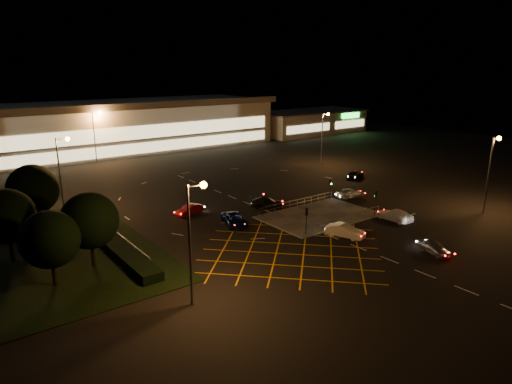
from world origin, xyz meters
TOP-DOWN VIEW (x-y plane):
  - ground at (0.00, 0.00)m, footprint 180.00×180.00m
  - pedestrian_island at (2.00, -2.00)m, footprint 14.00×9.00m
  - grass_verge at (-28.00, 6.00)m, footprint 18.00×30.00m
  - hedge at (-23.00, 6.00)m, footprint 2.00×26.00m
  - supermarket at (0.00, 61.95)m, footprint 72.00×26.50m
  - retail_unit_a at (46.00, 53.97)m, footprint 18.80×14.80m
  - retail_unit_b at (62.00, 53.96)m, footprint 14.80×14.80m
  - streetlight_sw at (-21.56, -12.00)m, footprint 1.78×0.56m
  - streetlight_se at (20.44, -14.00)m, footprint 1.78×0.56m
  - streetlight_nw at (-23.56, 18.00)m, footprint 1.78×0.56m
  - streetlight_ne at (24.44, 20.00)m, footprint 1.78×0.56m
  - streetlight_far_left at (-9.56, 48.00)m, footprint 1.78×0.56m
  - streetlight_far_right at (30.44, 50.00)m, footprint 1.78×0.56m
  - signal_sw at (-4.00, -5.99)m, footprint 0.28×0.30m
  - signal_se at (8.00, -5.99)m, footprint 0.28×0.30m
  - signal_nw at (-4.00, 1.99)m, footprint 0.28×0.30m
  - signal_ne at (8.00, 1.99)m, footprint 0.28×0.30m
  - tree_a at (-30.00, -2.00)m, footprint 5.04×5.04m
  - tree_b at (-32.00, 6.00)m, footprint 5.40×5.40m
  - tree_c at (-28.00, 14.00)m, footprint 5.76×5.76m
  - tree_e at (-26.00, 0.00)m, footprint 5.40×5.40m
  - car_near_silver at (3.01, -17.75)m, footprint 2.53×4.07m
  - car_queue_white at (-0.84, -9.00)m, footprint 2.95×4.64m
  - car_left_blue at (-8.54, 1.71)m, footprint 3.84×5.59m
  - car_far_dkgrey at (-0.93, 5.02)m, footprint 4.91×4.34m
  - car_right_silver at (11.50, 1.27)m, footprint 4.67×2.90m
  - car_circ_red at (-10.89, 8.56)m, footprint 4.13×2.32m
  - car_east_grey at (21.53, 9.22)m, footprint 4.90×3.74m
  - car_approach_white at (8.40, -8.75)m, footprint 2.01×4.86m

SIDE VIEW (x-z plane):
  - ground at x=0.00m, z-range 0.00..0.00m
  - grass_verge at x=-28.00m, z-range 0.00..0.08m
  - pedestrian_island at x=2.00m, z-range 0.00..0.12m
  - hedge at x=-23.00m, z-range 0.00..1.00m
  - car_east_grey at x=21.53m, z-range 0.00..1.24m
  - car_circ_red at x=-10.89m, z-range 0.00..1.29m
  - car_near_silver at x=3.01m, z-range 0.00..1.29m
  - car_far_dkgrey at x=-0.93m, z-range 0.00..1.37m
  - car_approach_white at x=8.40m, z-range 0.00..1.41m
  - car_left_blue at x=-8.54m, z-range 0.00..1.42m
  - car_queue_white at x=-0.84m, z-range 0.00..1.44m
  - car_right_silver at x=11.50m, z-range 0.00..1.48m
  - signal_sw at x=-4.00m, z-range 0.79..3.94m
  - signal_se at x=8.00m, z-range 0.79..3.94m
  - signal_nw at x=-4.00m, z-range 0.79..3.94m
  - signal_ne at x=8.00m, z-range 0.79..3.94m
  - retail_unit_a at x=46.00m, z-range 0.04..6.39m
  - retail_unit_b at x=62.00m, z-range 0.05..6.40m
  - tree_a at x=-30.00m, z-range 0.90..7.76m
  - tree_b at x=-32.00m, z-range 0.97..8.32m
  - tree_e at x=-26.00m, z-range 0.97..8.32m
  - tree_c at x=-28.00m, z-range 1.03..8.87m
  - supermarket at x=0.00m, z-range 0.06..10.56m
  - streetlight_sw at x=-21.56m, z-range 1.55..11.58m
  - streetlight_se at x=20.44m, z-range 1.55..11.58m
  - streetlight_nw at x=-23.56m, z-range 1.55..11.58m
  - streetlight_ne at x=24.44m, z-range 1.55..11.58m
  - streetlight_far_left at x=-9.56m, z-range 1.55..11.58m
  - streetlight_far_right at x=30.44m, z-range 1.55..11.58m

